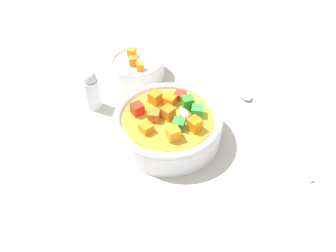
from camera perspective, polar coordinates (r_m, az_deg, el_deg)
ground_plane at (r=55.58cm, az=-0.00°, el=-2.47°), size 140.00×140.00×2.00cm
soup_bowl_main at (r=52.98cm, az=0.02°, el=0.26°), size 17.19×17.19×6.21cm
spoon at (r=59.25cm, az=16.33°, el=0.89°), size 18.00×16.23×1.03cm
side_bowl_small at (r=66.87cm, az=-5.34°, el=10.00°), size 10.85×10.85×4.89cm
pepper_shaker at (r=59.54cm, az=-12.93°, el=6.02°), size 2.68×2.68×7.44cm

